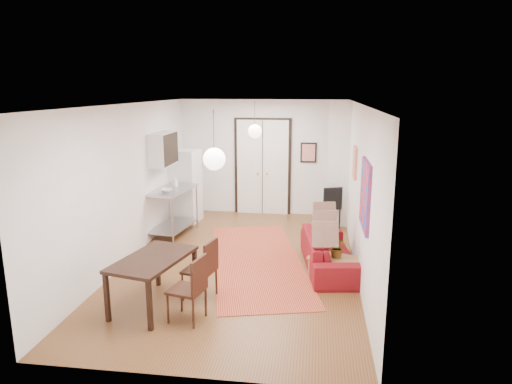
# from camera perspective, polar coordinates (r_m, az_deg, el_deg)

# --- Properties ---
(floor) EXTENTS (7.00, 7.00, 0.00)m
(floor) POSITION_cam_1_polar(r_m,az_deg,el_deg) (8.61, -1.96, -8.76)
(floor) COLOR brown
(floor) RESTS_ON ground
(ceiling) EXTENTS (4.20, 7.00, 0.02)m
(ceiling) POSITION_cam_1_polar(r_m,az_deg,el_deg) (8.01, -2.12, 10.91)
(ceiling) COLOR white
(ceiling) RESTS_ON wall_back
(wall_back) EXTENTS (4.20, 0.02, 2.90)m
(wall_back) POSITION_cam_1_polar(r_m,az_deg,el_deg) (11.60, 0.86, 4.33)
(wall_back) COLOR white
(wall_back) RESTS_ON floor
(wall_front) EXTENTS (4.20, 0.02, 2.90)m
(wall_front) POSITION_cam_1_polar(r_m,az_deg,el_deg) (4.90, -8.95, -7.88)
(wall_front) COLOR white
(wall_front) RESTS_ON floor
(wall_left) EXTENTS (0.02, 7.00, 2.90)m
(wall_left) POSITION_cam_1_polar(r_m,az_deg,el_deg) (8.78, -15.68, 1.07)
(wall_left) COLOR white
(wall_left) RESTS_ON floor
(wall_right) EXTENTS (0.02, 7.00, 2.90)m
(wall_right) POSITION_cam_1_polar(r_m,az_deg,el_deg) (8.11, 12.75, 0.28)
(wall_right) COLOR white
(wall_right) RESTS_ON floor
(double_doors) EXTENTS (1.44, 0.06, 2.50)m
(double_doors) POSITION_cam_1_polar(r_m,az_deg,el_deg) (11.59, 0.83, 3.08)
(double_doors) COLOR white
(double_doors) RESTS_ON wall_back
(stub_partition) EXTENTS (0.50, 0.10, 2.90)m
(stub_partition) POSITION_cam_1_polar(r_m,az_deg,el_deg) (10.59, 10.25, 3.31)
(stub_partition) COLOR white
(stub_partition) RESTS_ON floor
(wall_cabinet) EXTENTS (0.35, 1.00, 0.70)m
(wall_cabinet) POSITION_cam_1_polar(r_m,az_deg,el_deg) (10.02, -11.53, 5.32)
(wall_cabinet) COLOR silver
(wall_cabinet) RESTS_ON wall_left
(painting_popart) EXTENTS (0.05, 1.00, 1.00)m
(painting_popart) POSITION_cam_1_polar(r_m,az_deg,el_deg) (6.85, 13.51, -0.34)
(painting_popart) COLOR red
(painting_popart) RESTS_ON wall_right
(painting_abstract) EXTENTS (0.05, 0.50, 0.60)m
(painting_abstract) POSITION_cam_1_polar(r_m,az_deg,el_deg) (8.83, 12.27, 3.63)
(painting_abstract) COLOR beige
(painting_abstract) RESTS_ON wall_right
(poster_back) EXTENTS (0.40, 0.03, 0.50)m
(poster_back) POSITION_cam_1_polar(r_m,az_deg,el_deg) (11.47, 6.58, 4.91)
(poster_back) COLOR red
(poster_back) RESTS_ON wall_back
(print_left) EXTENTS (0.03, 0.44, 0.54)m
(print_left) POSITION_cam_1_polar(r_m,az_deg,el_deg) (10.53, -11.43, 5.96)
(print_left) COLOR olive
(print_left) RESTS_ON wall_left
(pendant_back) EXTENTS (0.30, 0.30, 0.80)m
(pendant_back) POSITION_cam_1_polar(r_m,az_deg,el_deg) (10.02, -0.15, 7.60)
(pendant_back) COLOR white
(pendant_back) RESTS_ON ceiling
(pendant_front) EXTENTS (0.30, 0.30, 0.80)m
(pendant_front) POSITION_cam_1_polar(r_m,az_deg,el_deg) (6.11, -5.24, 4.13)
(pendant_front) COLOR white
(pendant_front) RESTS_ON ceiling
(kilim_rug) EXTENTS (2.54, 4.50, 0.01)m
(kilim_rug) POSITION_cam_1_polar(r_m,az_deg,el_deg) (8.69, 0.12, -8.50)
(kilim_rug) COLOR #C04F30
(kilim_rug) RESTS_ON floor
(sofa) EXTENTS (1.10, 2.18, 0.61)m
(sofa) POSITION_cam_1_polar(r_m,az_deg,el_deg) (8.35, 9.15, -7.40)
(sofa) COLOR maroon
(sofa) RESTS_ON floor
(coffee_table) EXTENTS (0.95, 0.73, 0.37)m
(coffee_table) POSITION_cam_1_polar(r_m,az_deg,el_deg) (7.94, 9.78, -8.35)
(coffee_table) COLOR tan
(coffee_table) RESTS_ON floor
(potted_plant) EXTENTS (0.41, 0.38, 0.36)m
(potted_plant) POSITION_cam_1_polar(r_m,az_deg,el_deg) (7.87, 10.17, -6.79)
(potted_plant) COLOR #355E2A
(potted_plant) RESTS_ON coffee_table
(kitchen_counter) EXTENTS (0.86, 1.44, 1.04)m
(kitchen_counter) POSITION_cam_1_polar(r_m,az_deg,el_deg) (10.12, -10.40, -1.50)
(kitchen_counter) COLOR #A5A6A9
(kitchen_counter) RESTS_ON floor
(bowl) EXTENTS (0.29, 0.29, 0.06)m
(bowl) POSITION_cam_1_polar(r_m,az_deg,el_deg) (9.76, -11.08, 0.20)
(bowl) COLOR white
(bowl) RESTS_ON kitchen_counter
(soap_bottle) EXTENTS (0.12, 0.12, 0.22)m
(soap_bottle) POSITION_cam_1_polar(r_m,az_deg,el_deg) (10.25, -10.13, 1.29)
(soap_bottle) COLOR teal
(soap_bottle) RESTS_ON kitchen_counter
(fridge) EXTENTS (0.69, 0.69, 1.74)m
(fridge) POSITION_cam_1_polar(r_m,az_deg,el_deg) (11.11, -8.75, 0.77)
(fridge) COLOR white
(fridge) RESTS_ON floor
(dining_table) EXTENTS (1.07, 1.51, 0.76)m
(dining_table) POSITION_cam_1_polar(r_m,az_deg,el_deg) (6.91, -12.76, -8.65)
(dining_table) COLOR black
(dining_table) RESTS_ON floor
(dining_chair_near) EXTENTS (0.54, 0.68, 0.94)m
(dining_chair_near) POSITION_cam_1_polar(r_m,az_deg,el_deg) (7.18, -6.93, -8.70)
(dining_chair_near) COLOR #351911
(dining_chair_near) RESTS_ON floor
(dining_chair_far) EXTENTS (0.54, 0.68, 0.94)m
(dining_chair_far) POSITION_cam_1_polar(r_m,az_deg,el_deg) (6.56, -8.47, -10.91)
(dining_chair_far) COLOR #351911
(dining_chair_far) RESTS_ON floor
(black_side_chair) EXTENTS (0.59, 0.60, 0.98)m
(black_side_chair) POSITION_cam_1_polar(r_m,az_deg,el_deg) (10.79, 9.09, -1.22)
(black_side_chair) COLOR black
(black_side_chair) RESTS_ON floor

